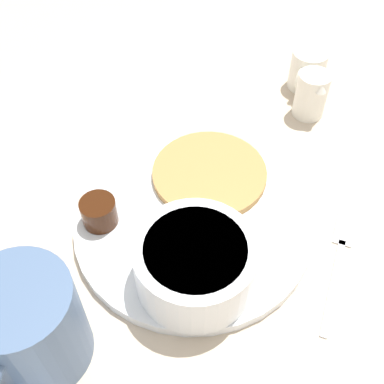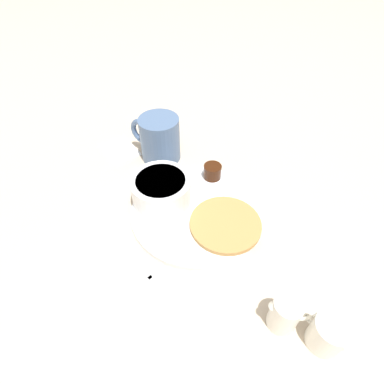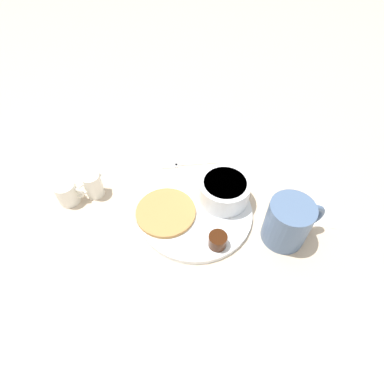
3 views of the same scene
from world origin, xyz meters
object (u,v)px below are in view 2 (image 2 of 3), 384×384
(bowl, at_px, (161,189))
(creamer_pitcher_near, at_px, (285,314))
(creamer_pitcher_far, at_px, (328,334))
(plate, at_px, (197,211))
(coffee_mug, at_px, (159,138))
(fork, at_px, (142,271))

(bowl, height_order, creamer_pitcher_near, bowl)
(creamer_pitcher_near, bearing_deg, bowl, -172.97)
(creamer_pitcher_far, bearing_deg, plate, -175.57)
(coffee_mug, distance_m, creamer_pitcher_far, 0.49)
(coffee_mug, xyz_separation_m, fork, (0.25, -0.17, -0.05))
(plate, xyz_separation_m, coffee_mug, (-0.20, 0.02, 0.05))
(bowl, distance_m, coffee_mug, 0.15)
(plate, distance_m, creamer_pitcher_near, 0.24)
(coffee_mug, relative_size, creamer_pitcher_far, 1.69)
(creamer_pitcher_near, height_order, creamer_pitcher_far, creamer_pitcher_near)
(plate, relative_size, coffee_mug, 2.13)
(creamer_pitcher_near, height_order, fork, creamer_pitcher_near)
(bowl, xyz_separation_m, fork, (0.12, -0.10, -0.04))
(plate, xyz_separation_m, fork, (0.06, -0.15, -0.00))
(plate, bearing_deg, coffee_mug, 173.56)
(bowl, bearing_deg, plate, 38.39)
(bowl, bearing_deg, creamer_pitcher_far, 11.03)
(coffee_mug, height_order, fork, coffee_mug)
(creamer_pitcher_far, height_order, fork, creamer_pitcher_far)
(creamer_pitcher_near, xyz_separation_m, fork, (-0.18, -0.14, -0.03))
(fork, bearing_deg, creamer_pitcher_far, 35.83)
(creamer_pitcher_near, relative_size, fork, 0.43)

